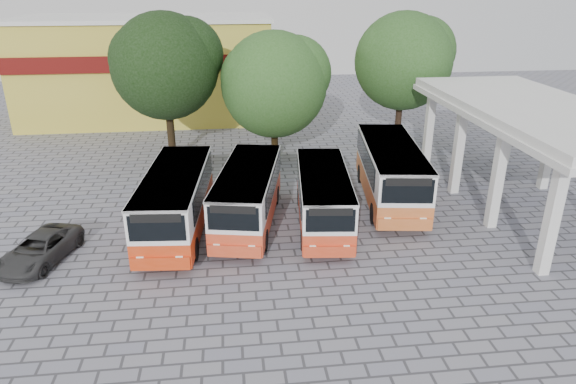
{
  "coord_description": "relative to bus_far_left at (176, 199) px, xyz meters",
  "views": [
    {
      "loc": [
        -4.47,
        -19.2,
        11.01
      ],
      "look_at": [
        -1.78,
        3.63,
        1.5
      ],
      "focal_mm": 32.0,
      "sensor_mm": 36.0,
      "label": 1
    }
  ],
  "objects": [
    {
      "name": "bus_far_left",
      "position": [
        0.0,
        0.0,
        0.0
      ],
      "size": [
        3.17,
        8.39,
        2.96
      ],
      "rotation": [
        0.0,
        0.0,
        -0.08
      ],
      "color": "red",
      "rests_on": "ground"
    },
    {
      "name": "bus_centre_right",
      "position": [
        6.87,
        -0.08,
        -0.15
      ],
      "size": [
        3.05,
        7.71,
        2.7
      ],
      "rotation": [
        0.0,
        0.0,
        -0.11
      ],
      "color": "red",
      "rests_on": "ground"
    },
    {
      "name": "tree_right",
      "position": [
        14.86,
        13.01,
        4.32
      ],
      "size": [
        7.07,
        6.73,
        9.18
      ],
      "color": "black",
      "rests_on": "ground"
    },
    {
      "name": "terminal_shelter",
      "position": [
        17.57,
        1.08,
        3.2
      ],
      "size": [
        6.8,
        15.8,
        5.4
      ],
      "color": "silver",
      "rests_on": "ground"
    },
    {
      "name": "shophouse_block",
      "position": [
        -3.93,
        23.06,
        2.45
      ],
      "size": [
        20.4,
        10.4,
        8.3
      ],
      "color": "gold",
      "rests_on": "ground"
    },
    {
      "name": "bus_far_right",
      "position": [
        10.91,
        2.38,
        0.09
      ],
      "size": [
        3.75,
        8.92,
        3.11
      ],
      "rotation": [
        0.0,
        0.0,
        -0.13
      ],
      "color": "#C96129",
      "rests_on": "ground"
    },
    {
      "name": "ground",
      "position": [
        7.07,
        -2.92,
        -1.71
      ],
      "size": [
        90.0,
        90.0,
        0.0
      ],
      "primitive_type": "plane",
      "color": "gray",
      "rests_on": "ground"
    },
    {
      "name": "parked_car",
      "position": [
        -5.54,
        -2.09,
        -1.13
      ],
      "size": [
        3.03,
        4.58,
        1.17
      ],
      "primitive_type": "imported",
      "rotation": [
        0.0,
        0.0,
        -0.28
      ],
      "color": "#323233",
      "rests_on": "ground"
    },
    {
      "name": "tree_middle",
      "position": [
        5.59,
        10.19,
        3.43
      ],
      "size": [
        7.01,
        6.67,
        8.26
      ],
      "color": "black",
      "rests_on": "ground"
    },
    {
      "name": "tree_left",
      "position": [
        -1.09,
        10.64,
        4.61
      ],
      "size": [
        6.9,
        6.57,
        9.39
      ],
      "color": "black",
      "rests_on": "ground"
    },
    {
      "name": "bus_centre_left",
      "position": [
        3.34,
        0.47,
        -0.07
      ],
      "size": [
        3.86,
        8.21,
        2.83
      ],
      "rotation": [
        0.0,
        0.0,
        -0.2
      ],
      "color": "red",
      "rests_on": "ground"
    }
  ]
}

